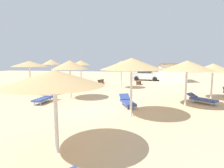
% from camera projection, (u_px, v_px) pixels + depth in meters
% --- Properties ---
extents(ground_plane, '(80.00, 80.00, 0.00)m').
position_uv_depth(ground_plane, '(102.00, 111.00, 10.21)').
color(ground_plane, '#DBBA8C').
extents(parasol_0, '(2.84, 2.84, 2.69)m').
position_uv_depth(parasol_0, '(213.00, 68.00, 13.24)').
color(parasol_0, silver).
rests_on(parasol_0, ground).
extents(parasol_1, '(3.13, 3.13, 3.01)m').
position_uv_depth(parasol_1, '(132.00, 64.00, 8.92)').
color(parasol_1, silver).
rests_on(parasol_1, ground).
extents(parasol_2, '(2.25, 2.25, 3.10)m').
position_uv_depth(parasol_2, '(51.00, 62.00, 21.73)').
color(parasol_2, silver).
rests_on(parasol_2, ground).
extents(parasol_3, '(2.29, 2.29, 2.97)m').
position_uv_depth(parasol_3, '(81.00, 63.00, 21.11)').
color(parasol_3, silver).
rests_on(parasol_3, ground).
extents(parasol_4, '(3.14, 3.14, 2.89)m').
position_uv_depth(parasol_4, '(187.00, 66.00, 11.04)').
color(parasol_4, silver).
rests_on(parasol_4, ground).
extents(parasol_5, '(3.00, 3.00, 2.58)m').
position_uv_depth(parasol_5, '(54.00, 78.00, 5.29)').
color(parasol_5, silver).
rests_on(parasol_5, ground).
extents(parasol_6, '(2.73, 2.73, 2.92)m').
position_uv_depth(parasol_6, '(70.00, 65.00, 13.38)').
color(parasol_6, silver).
rests_on(parasol_6, ground).
extents(parasol_7, '(2.27, 2.27, 2.89)m').
position_uv_depth(parasol_7, '(121.00, 64.00, 18.78)').
color(parasol_7, silver).
rests_on(parasol_7, ground).
extents(parasol_8, '(2.98, 2.98, 2.88)m').
position_uv_depth(parasol_8, '(29.00, 64.00, 15.45)').
color(parasol_8, silver).
rests_on(parasol_8, ground).
extents(lounger_1, '(1.30, 2.00, 0.67)m').
position_uv_depth(lounger_1, '(127.00, 101.00, 11.29)').
color(lounger_1, '#33478C').
rests_on(lounger_1, ground).
extents(lounger_2, '(0.99, 1.95, 0.79)m').
position_uv_depth(lounger_2, '(35.00, 83.00, 21.24)').
color(lounger_2, '#33478C').
rests_on(lounger_2, ground).
extents(lounger_3, '(1.62, 1.86, 0.80)m').
position_uv_depth(lounger_3, '(65.00, 83.00, 20.75)').
color(lounger_3, '#33478C').
rests_on(lounger_3, ground).
extents(lounger_4, '(1.85, 1.75, 0.61)m').
position_uv_depth(lounger_4, '(201.00, 99.00, 12.10)').
color(lounger_4, '#33478C').
rests_on(lounger_4, ground).
extents(lounger_6, '(0.69, 1.86, 0.80)m').
position_uv_depth(lounger_6, '(44.00, 98.00, 12.34)').
color(lounger_6, '#33478C').
rests_on(lounger_6, ground).
extents(bench_0, '(0.57, 1.54, 0.49)m').
position_uv_depth(bench_0, '(101.00, 81.00, 23.29)').
color(bench_0, brown).
rests_on(bench_0, ground).
extents(bench_1, '(0.67, 1.55, 0.49)m').
position_uv_depth(bench_1, '(139.00, 82.00, 21.90)').
color(bench_1, brown).
rests_on(bench_1, ground).
extents(bench_2, '(0.62, 1.54, 0.49)m').
position_uv_depth(bench_2, '(83.00, 82.00, 22.21)').
color(bench_2, brown).
rests_on(bench_2, ground).
extents(parked_car, '(4.20, 2.44, 1.72)m').
position_uv_depth(parked_car, '(146.00, 75.00, 26.86)').
color(parked_car, silver).
rests_on(parked_car, ground).
extents(beach_cabana, '(3.86, 4.37, 2.63)m').
position_uv_depth(beach_cabana, '(172.00, 72.00, 25.62)').
color(beach_cabana, white).
rests_on(beach_cabana, ground).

